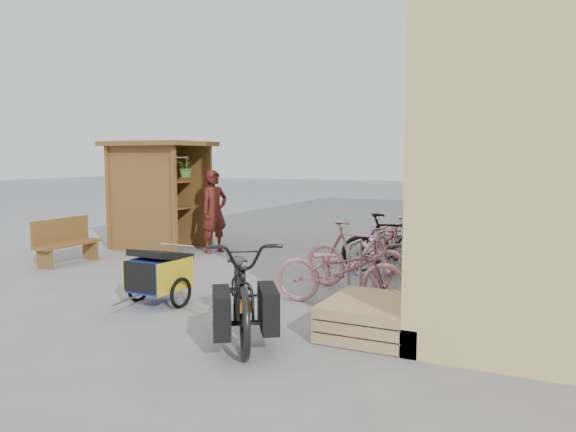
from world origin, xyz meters
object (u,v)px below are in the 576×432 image
at_px(shopping_carts, 474,215).
at_px(person_kiosk, 214,212).
at_px(bench, 65,241).
at_px(bike_6, 429,233).
at_px(bike_2, 389,253).
at_px(bike_7, 425,231).
at_px(bike_1, 357,256).
at_px(child_trailer, 159,272).
at_px(bike_4, 405,241).
at_px(bike_5, 414,240).
at_px(kiosk, 156,180).
at_px(bike_0, 341,270).
at_px(bike_3, 393,244).
at_px(pallet_stack, 371,317).
at_px(cargo_bike, 242,288).

bearing_deg(shopping_carts, person_kiosk, -138.78).
height_order(bench, bike_6, bike_6).
height_order(shopping_carts, bike_2, shopping_carts).
distance_m(shopping_carts, bike_7, 2.55).
bearing_deg(bike_2, bike_1, -178.40).
xyz_separation_m(bench, bike_7, (6.03, 4.08, 0.06)).
relative_size(child_trailer, person_kiosk, 0.78).
xyz_separation_m(person_kiosk, bike_4, (4.05, 0.42, -0.43)).
bearing_deg(bike_7, bike_1, 168.53).
xyz_separation_m(shopping_carts, bike_4, (-0.73, -3.77, -0.18)).
height_order(bike_5, bike_6, bike_6).
height_order(kiosk, person_kiosk, kiosk).
distance_m(bike_0, bike_4, 3.29).
xyz_separation_m(child_trailer, bike_4, (2.37, 4.37, 0.01)).
height_order(bike_3, bike_6, bike_3).
bearing_deg(pallet_stack, bike_2, 102.05).
height_order(bike_2, bike_5, bike_2).
bearing_deg(pallet_stack, bike_5, 97.67).
bearing_deg(person_kiosk, bike_2, -85.38).
bearing_deg(bench, bike_4, 23.43).
relative_size(shopping_carts, bike_7, 1.22).
height_order(pallet_stack, bike_4, bike_4).
bearing_deg(bike_2, pallet_stack, -150.59).
bearing_deg(bike_1, bike_6, 1.45).
xyz_separation_m(bike_6, bike_7, (-0.12, 0.22, 0.01)).
bearing_deg(bike_5, bike_3, 167.41).
xyz_separation_m(bike_0, bike_2, (0.18, 1.81, -0.02)).
xyz_separation_m(shopping_carts, bike_1, (-0.88, -6.16, -0.10)).
distance_m(kiosk, person_kiosk, 1.63).
xyz_separation_m(pallet_stack, child_trailer, (-3.10, 0.02, 0.24)).
relative_size(bench, bike_7, 0.83).
relative_size(pallet_stack, shopping_carts, 0.58).
xyz_separation_m(bench, bike_4, (5.94, 2.76, 0.01)).
bearing_deg(bike_6, person_kiosk, 127.85).
bearing_deg(bench, bike_6, 30.56).
distance_m(bike_2, bike_6, 2.58).
bearing_deg(bike_7, bike_2, 172.61).
xyz_separation_m(kiosk, bike_5, (5.66, 0.74, -1.10)).
relative_size(person_kiosk, bike_5, 1.17).
xyz_separation_m(bike_0, bike_7, (0.15, 4.61, 0.02)).
relative_size(bench, bike_5, 0.92).
height_order(bench, child_trailer, bench).
height_order(bike_0, bike_1, bike_1).
bearing_deg(cargo_bike, bike_7, 50.09).
height_order(bench, bike_0, bike_0).
xyz_separation_m(bike_0, bike_4, (0.06, 3.29, -0.03)).
bearing_deg(bike_1, pallet_stack, -149.09).
bearing_deg(child_trailer, person_kiosk, 115.03).
bearing_deg(bike_1, bike_5, 1.68).
distance_m(pallet_stack, child_trailer, 3.11).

